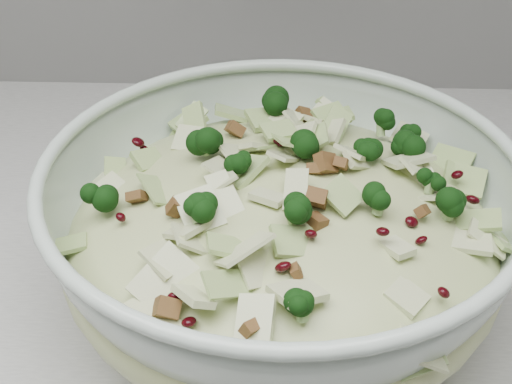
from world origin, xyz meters
TOP-DOWN VIEW (x-y plane):
  - mixing_bowl at (-0.69, 1.60)m, footprint 0.42×0.42m
  - salad at (-0.69, 1.60)m, footprint 0.42×0.42m

SIDE VIEW (x-z plane):
  - mixing_bowl at x=-0.69m, z-range 0.90..1.03m
  - salad at x=-0.69m, z-range 0.92..1.05m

